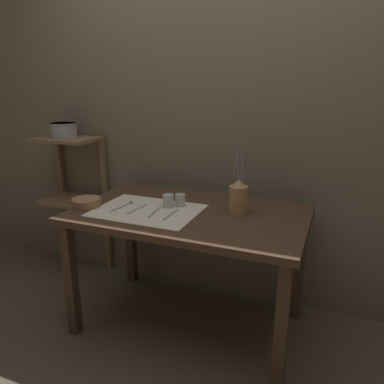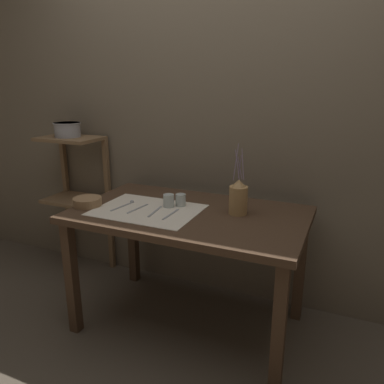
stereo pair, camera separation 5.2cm
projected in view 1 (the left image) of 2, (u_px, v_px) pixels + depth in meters
ground_plane at (189, 323)px, 2.38m from camera, size 12.00×12.00×0.00m
stone_wall_back at (218, 125)px, 2.49m from camera, size 7.00×0.06×2.40m
wooden_table at (189, 226)px, 2.19m from camera, size 1.34×0.80×0.75m
wooden_shelf_unit at (74, 180)px, 2.87m from camera, size 0.45×0.31×1.08m
linen_cloth at (147, 210)px, 2.18m from camera, size 0.60×0.45×0.00m
pitcher_with_flowers at (238, 198)px, 2.11m from camera, size 0.10×0.10×0.40m
wooden_bowl at (86, 203)px, 2.24m from camera, size 0.17×0.17×0.05m
glass_tumbler_near at (168, 201)px, 2.23m from camera, size 0.07×0.07×0.08m
glass_tumbler_far at (180, 200)px, 2.25m from camera, size 0.06×0.06×0.07m
spoon_inner at (127, 204)px, 2.27m from camera, size 0.04×0.20×0.02m
fork_outer at (137, 209)px, 2.19m from camera, size 0.03×0.19×0.00m
fork_inner at (155, 212)px, 2.15m from camera, size 0.03×0.19×0.00m
knife_center at (171, 214)px, 2.10m from camera, size 0.01×0.19×0.00m
metal_pot_large at (64, 130)px, 2.73m from camera, size 0.20×0.20×0.10m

